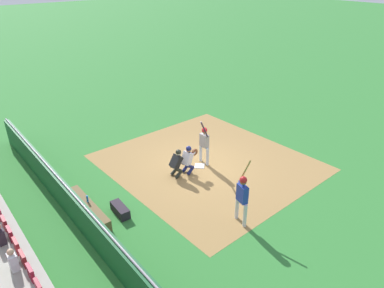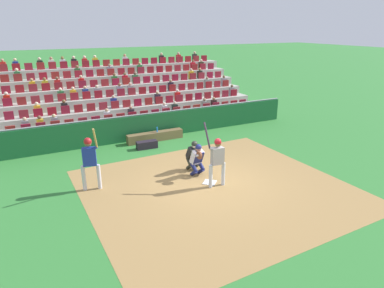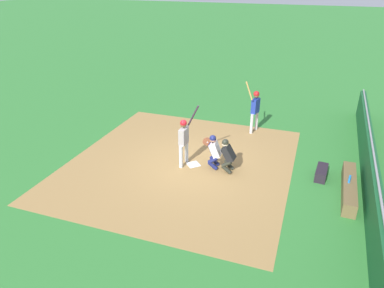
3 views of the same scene
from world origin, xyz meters
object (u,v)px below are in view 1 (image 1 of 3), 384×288
Objects in this scene: home_plate_umpire at (177,162)px; dugout_bench at (89,208)px; on_deck_batter at (242,194)px; water_bottle_on_bench at (87,199)px; catcher_crouching at (188,158)px; equipment_duffel_bag at (120,210)px; batter_at_plate at (204,141)px; home_plate_marker at (199,166)px.

home_plate_umpire is 0.45× the size of dugout_bench.
on_deck_batter reaches higher than dugout_bench.
water_bottle_on_bench is 5.56m from on_deck_batter.
catcher_crouching is at bearing 170.14° from on_deck_batter.
water_bottle_on_bench is 1.25m from equipment_duffel_bag.
on_deck_batter is at bearing -1.67° from home_plate_umpire.
batter_at_plate is 5.74m from dugout_bench.
batter_at_plate is 4.96m from equipment_duffel_bag.
on_deck_batter is (3.08, 3.07, 1.01)m from equipment_duffel_bag.
on_deck_batter is (3.76, -0.65, 0.47)m from catcher_crouching.
on_deck_batter reaches higher than home_plate_umpire.
water_bottle_on_bench is at bearing -89.70° from batter_at_plate.
home_plate_marker is 0.19× the size of on_deck_batter.
home_plate_marker is 1.66× the size of water_bottle_on_bench.
home_plate_umpire is (0.09, -1.62, -0.43)m from batter_at_plate.
home_plate_marker is 0.46× the size of equipment_duffel_bag.
dugout_bench is 1.15m from equipment_duffel_bag.
water_bottle_on_bench is at bearing -135.21° from on_deck_batter.
catcher_crouching is 0.55m from home_plate_umpire.
on_deck_batter is at bearing -23.63° from batter_at_plate.
catcher_crouching is 3.85m from on_deck_batter.
equipment_duffel_bag is at bearing -79.93° from home_plate_marker.
batter_at_plate is at bearing 90.30° from water_bottle_on_bench.
equipment_duffel_bag is (0.75, 0.88, -0.04)m from dugout_bench.
home_plate_marker is 4.53m from equipment_duffel_bag.
water_bottle_on_bench is 0.28× the size of equipment_duffel_bag.
catcher_crouching reaches higher than home_plate_marker.
dugout_bench is at bearing -89.49° from home_plate_marker.
batter_at_plate is 1.82× the size of home_plate_umpire.
catcher_crouching is at bearing 79.62° from home_plate_umpire.
equipment_duffel_bag is at bearing -79.71° from batter_at_plate.
on_deck_batter reaches higher than water_bottle_on_bench.
home_plate_umpire is 3.31m from equipment_duffel_bag.
water_bottle_on_bench is (-0.16, -4.55, -0.15)m from catcher_crouching.
batter_at_plate reaches higher than water_bottle_on_bench.
equipment_duffel_bag reaches higher than home_plate_marker.
home_plate_marker is at bearing -76.80° from batter_at_plate.
water_bottle_on_bench is 0.11× the size of on_deck_batter.
batter_at_plate is at bearing 93.19° from home_plate_umpire.
water_bottle_on_bench is (0.03, -5.62, -0.54)m from batter_at_plate.
home_plate_marker is at bearing 89.47° from water_bottle_on_bench.
dugout_bench is 10.66× the size of water_bottle_on_bench.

